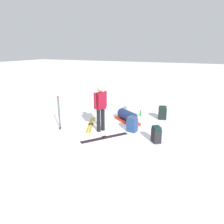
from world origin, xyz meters
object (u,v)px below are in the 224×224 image
object	(u,v)px
backpack_large_dark	(132,124)
thermos_bottle	(140,113)
sleeping_mat_rolled	(124,109)
ski_poles_planted_near	(59,111)
backpack_bright	(156,135)
ski_pair_near	(91,125)
gear_sled	(127,117)
backpack_small_spare	(162,113)
ski_pair_far	(105,138)
skier_standing	(101,106)

from	to	relation	value
backpack_large_dark	thermos_bottle	size ratio (longest dim) A/B	2.17
sleeping_mat_rolled	ski_poles_planted_near	bearing A→B (deg)	-21.09
backpack_bright	sleeping_mat_rolled	bearing A→B (deg)	-141.44
ski_poles_planted_near	thermos_bottle	size ratio (longest dim) A/B	4.95
ski_pair_near	gear_sled	world-z (taller)	gear_sled
ski_pair_near	sleeping_mat_rolled	size ratio (longest dim) A/B	3.05
gear_sled	thermos_bottle	bearing A→B (deg)	166.08
gear_sled	sleeping_mat_rolled	world-z (taller)	gear_sled
backpack_small_spare	ski_poles_planted_near	world-z (taller)	ski_poles_planted_near
ski_pair_near	backpack_bright	distance (m)	2.82
ski_pair_far	ski_poles_planted_near	distance (m)	2.03
backpack_large_dark	thermos_bottle	bearing A→B (deg)	-171.54
ski_pair_near	sleeping_mat_rolled	xyz separation A→B (m)	(-2.38, 0.47, 0.08)
ski_pair_far	backpack_bright	bearing A→B (deg)	103.95
ski_pair_far	backpack_bright	distance (m)	1.74
backpack_large_dark	backpack_bright	distance (m)	1.18
backpack_small_spare	backpack_large_dark	bearing A→B (deg)	-20.49
skier_standing	thermos_bottle	size ratio (longest dim) A/B	6.54
ski_poles_planted_near	gear_sled	bearing A→B (deg)	132.95
ski_poles_planted_near	sleeping_mat_rolled	bearing A→B (deg)	158.91
ski_pair_near	ski_pair_far	world-z (taller)	same
gear_sled	sleeping_mat_rolled	bearing A→B (deg)	-152.97
ski_pair_near	ski_poles_planted_near	bearing A→B (deg)	-41.42
backpack_large_dark	gear_sled	size ratio (longest dim) A/B	0.42
ski_pair_near	backpack_large_dark	world-z (taller)	backpack_large_dark
ski_pair_near	backpack_large_dark	xyz separation A→B (m)	(-0.05, 1.73, 0.26)
backpack_bright	sleeping_mat_rolled	size ratio (longest dim) A/B	1.00
ski_pair_far	gear_sled	distance (m)	1.89
sleeping_mat_rolled	backpack_bright	bearing A→B (deg)	38.56
ski_pair_near	thermos_bottle	xyz separation A→B (m)	(-1.97, 1.45, 0.12)
gear_sled	backpack_bright	bearing A→B (deg)	47.17
ski_pair_near	sleeping_mat_rolled	world-z (taller)	sleeping_mat_rolled
skier_standing	sleeping_mat_rolled	bearing A→B (deg)	-175.93
skier_standing	ski_poles_planted_near	bearing A→B (deg)	-70.08
thermos_bottle	ski_poles_planted_near	bearing A→B (deg)	-38.01
backpack_bright	ski_pair_near	bearing A→B (deg)	-100.39
backpack_bright	sleeping_mat_rolled	distance (m)	3.70
skier_standing	gear_sled	xyz separation A→B (m)	(-1.33, 0.53, -0.73)
backpack_bright	gear_sled	distance (m)	2.14
ski_pair_far	backpack_small_spare	size ratio (longest dim) A/B	2.56
ski_poles_planted_near	gear_sled	xyz separation A→B (m)	(-1.86, 2.00, -0.49)
sleeping_mat_rolled	thermos_bottle	size ratio (longest dim) A/B	2.12
sleeping_mat_rolled	backpack_large_dark	bearing A→B (deg)	28.59
ski_pair_near	sleeping_mat_rolled	distance (m)	2.43
backpack_small_spare	sleeping_mat_rolled	world-z (taller)	backpack_small_spare
ski_pair_far	backpack_small_spare	world-z (taller)	backpack_small_spare
backpack_small_spare	gear_sled	size ratio (longest dim) A/B	0.43
backpack_bright	skier_standing	bearing A→B (deg)	-93.45
skier_standing	backpack_bright	bearing A→B (deg)	86.55
ski_pair_far	backpack_bright	world-z (taller)	backpack_bright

